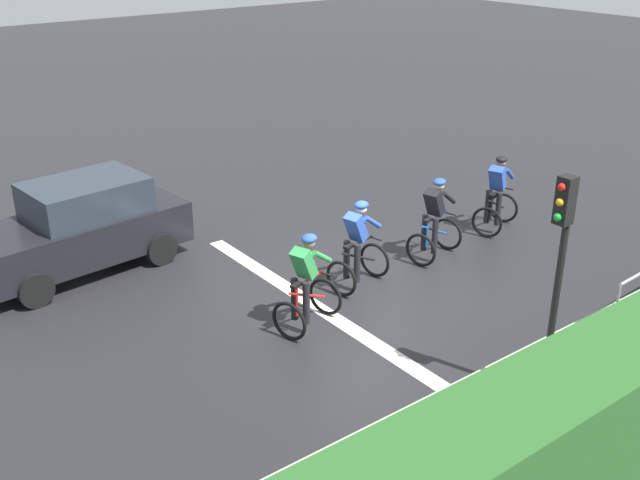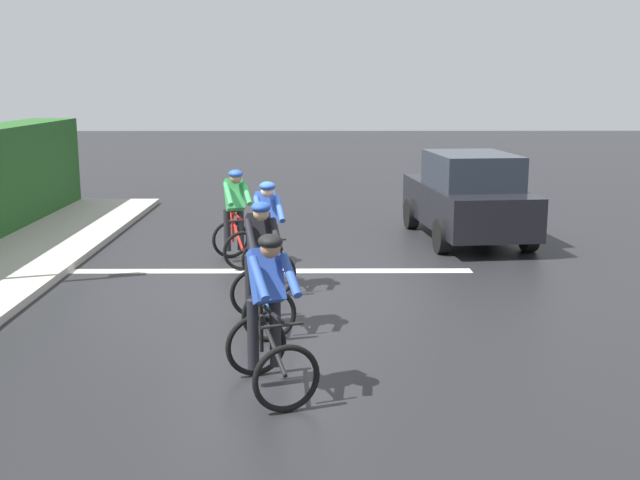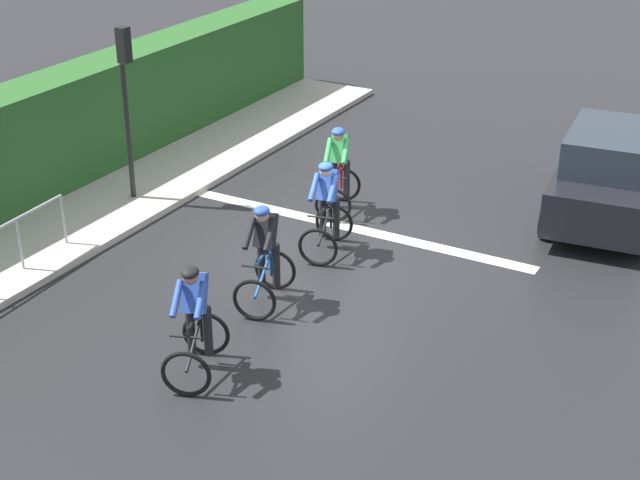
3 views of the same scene
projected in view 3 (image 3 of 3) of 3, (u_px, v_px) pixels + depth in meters
The scene contains 9 objects.
ground_plane at pixel (318, 252), 16.36m from camera, with size 80.00×80.00×0.00m, color black.
sidewalk_kerb at pixel (32, 236), 16.80m from camera, with size 2.80×21.32×0.12m, color #ADA89E.
road_marking_stop_line at pixel (349, 227), 17.26m from camera, with size 7.00×0.30×0.01m, color silver.
cyclist_lead at pixel (195, 322), 12.67m from camera, with size 1.02×1.25×1.66m.
cyclist_second at pixel (265, 257), 14.42m from camera, with size 0.92×1.21×1.66m.
cyclist_mid at pixel (327, 209), 16.02m from camera, with size 0.91×1.21×1.66m.
cyclist_fourth at pixel (339, 171), 17.59m from camera, with size 0.97×1.23×1.66m.
car_black at pixel (610, 174), 17.26m from camera, with size 2.21×4.25×1.76m.
traffic_light_near_crossing at pixel (126, 89), 17.37m from camera, with size 0.20×0.31×3.34m.
Camera 3 is at (-7.18, 12.78, 7.27)m, focal length 53.75 mm.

